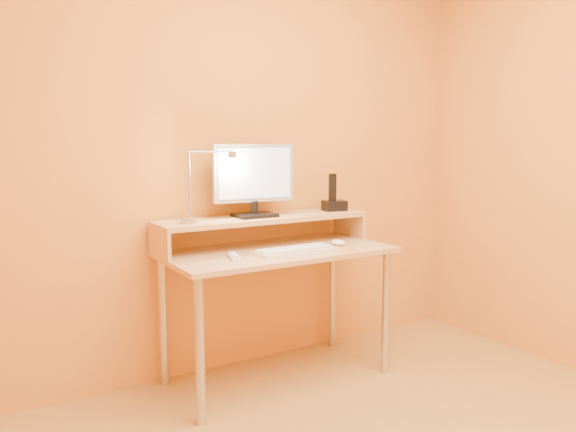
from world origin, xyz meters
TOP-DOWN VIEW (x-y plane):
  - wall_back at (0.00, 1.50)m, footprint 3.00×0.04m
  - desk_leg_fl at (-0.55, 0.93)m, footprint 0.04×0.04m
  - desk_leg_fr at (0.55, 0.93)m, footprint 0.04×0.04m
  - desk_leg_bl at (-0.55, 1.43)m, footprint 0.04×0.04m
  - desk_leg_br at (0.55, 1.43)m, footprint 0.04×0.04m
  - desk_lower at (0.00, 1.18)m, footprint 1.20×0.60m
  - shelf_riser_left at (-0.59, 1.33)m, footprint 0.02×0.30m
  - shelf_riser_right at (0.59, 1.33)m, footprint 0.02×0.30m
  - desk_shelf at (0.00, 1.33)m, footprint 1.20×0.30m
  - monitor_foot at (-0.05, 1.33)m, footprint 0.22×0.16m
  - monitor_neck at (-0.05, 1.33)m, footprint 0.04×0.04m
  - monitor_panel at (-0.05, 1.34)m, footprint 0.46×0.08m
  - monitor_back at (-0.05, 1.36)m, footprint 0.41×0.05m
  - monitor_screen at (-0.05, 1.32)m, footprint 0.41×0.04m
  - lamp_base at (-0.44, 1.30)m, footprint 0.10×0.10m
  - lamp_post at (-0.44, 1.30)m, footprint 0.01×0.01m
  - lamp_arm at (-0.32, 1.30)m, footprint 0.24×0.01m
  - lamp_head at (-0.20, 1.30)m, footprint 0.04×0.04m
  - lamp_bulb at (-0.20, 1.30)m, footprint 0.03×0.03m
  - phone_dock at (0.48, 1.33)m, footprint 0.15×0.12m
  - phone_handset at (0.47, 1.33)m, footprint 0.04×0.03m
  - phone_led at (0.53, 1.28)m, footprint 0.01×0.00m
  - keyboard at (0.02, 1.03)m, footprint 0.42×0.14m
  - mouse at (0.34, 1.10)m, footprint 0.07×0.11m
  - remote_control at (-0.30, 1.08)m, footprint 0.09×0.17m

SIDE VIEW (x-z plane):
  - desk_leg_fl at x=-0.55m, z-range 0.00..0.69m
  - desk_leg_fr at x=0.55m, z-range 0.00..0.69m
  - desk_leg_bl at x=-0.55m, z-range 0.00..0.69m
  - desk_leg_br at x=0.55m, z-range 0.00..0.69m
  - desk_lower at x=0.00m, z-range 0.70..0.72m
  - remote_control at x=-0.30m, z-range 0.72..0.74m
  - keyboard at x=0.02m, z-range 0.72..0.74m
  - mouse at x=0.34m, z-range 0.72..0.75m
  - shelf_riser_left at x=-0.59m, z-range 0.72..0.85m
  - shelf_riser_right at x=0.59m, z-range 0.72..0.85m
  - desk_shelf at x=0.00m, z-range 0.86..0.88m
  - monitor_foot at x=-0.05m, z-range 0.88..0.90m
  - lamp_base at x=-0.44m, z-range 0.88..0.90m
  - phone_dock at x=0.48m, z-range 0.88..0.94m
  - phone_led at x=0.53m, z-range 0.89..0.93m
  - monitor_neck at x=-0.05m, z-range 0.90..0.97m
  - phone_handset at x=0.47m, z-range 0.94..1.10m
  - lamp_post at x=-0.44m, z-range 0.91..1.24m
  - monitor_panel at x=-0.05m, z-range 0.96..1.27m
  - monitor_back at x=-0.05m, z-range 0.99..1.25m
  - monitor_screen at x=-0.05m, z-range 0.98..1.25m
  - lamp_bulb at x=-0.20m, z-range 1.20..1.21m
  - lamp_head at x=-0.20m, z-range 1.21..1.24m
  - lamp_arm at x=-0.32m, z-range 1.23..1.24m
  - wall_back at x=0.00m, z-range 0.00..2.50m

